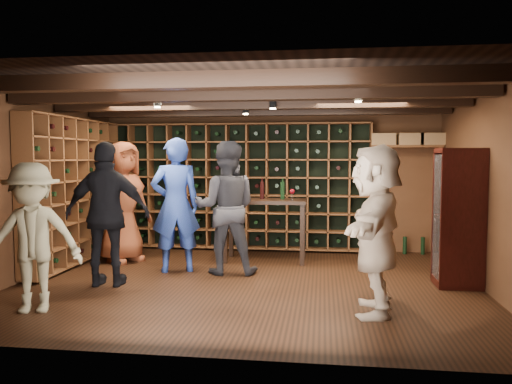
# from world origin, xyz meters

# --- Properties ---
(ground) EXTENTS (6.00, 6.00, 0.00)m
(ground) POSITION_xyz_m (0.00, 0.00, 0.00)
(ground) COLOR black
(ground) RESTS_ON ground
(room_shell) EXTENTS (6.00, 6.00, 6.00)m
(room_shell) POSITION_xyz_m (0.00, 0.05, 2.42)
(room_shell) COLOR #51301C
(room_shell) RESTS_ON ground
(wine_rack_back) EXTENTS (4.65, 0.30, 2.20)m
(wine_rack_back) POSITION_xyz_m (-0.52, 2.33, 1.15)
(wine_rack_back) COLOR brown
(wine_rack_back) RESTS_ON ground
(wine_rack_left) EXTENTS (0.30, 2.65, 2.20)m
(wine_rack_left) POSITION_xyz_m (-2.83, 0.82, 1.15)
(wine_rack_left) COLOR brown
(wine_rack_left) RESTS_ON ground
(crate_shelf) EXTENTS (1.20, 0.32, 2.07)m
(crate_shelf) POSITION_xyz_m (2.41, 2.32, 1.57)
(crate_shelf) COLOR brown
(crate_shelf) RESTS_ON ground
(display_cabinet) EXTENTS (0.55, 0.50, 1.75)m
(display_cabinet) POSITION_xyz_m (2.71, 0.20, 0.86)
(display_cabinet) COLOR black
(display_cabinet) RESTS_ON ground
(man_blue_shirt) EXTENTS (0.83, 0.69, 1.94)m
(man_blue_shirt) POSITION_xyz_m (-1.13, 0.53, 0.97)
(man_blue_shirt) COLOR navy
(man_blue_shirt) RESTS_ON ground
(man_grey_suit) EXTENTS (0.99, 0.81, 1.89)m
(man_grey_suit) POSITION_xyz_m (-0.38, 0.52, 0.95)
(man_grey_suit) COLOR black
(man_grey_suit) RESTS_ON ground
(guest_red_floral) EXTENTS (1.00, 1.12, 1.91)m
(guest_red_floral) POSITION_xyz_m (-2.15, 1.08, 0.96)
(guest_red_floral) COLOR maroon
(guest_red_floral) RESTS_ON ground
(guest_woman_black) EXTENTS (1.13, 0.55, 1.87)m
(guest_woman_black) POSITION_xyz_m (-1.76, -0.38, 0.93)
(guest_woman_black) COLOR black
(guest_woman_black) RESTS_ON ground
(guest_khaki) EXTENTS (1.17, 0.87, 1.61)m
(guest_khaki) POSITION_xyz_m (-2.10, -1.52, 0.81)
(guest_khaki) COLOR #817959
(guest_khaki) RESTS_ON ground
(guest_beige) EXTENTS (0.74, 1.73, 1.80)m
(guest_beige) POSITION_xyz_m (1.55, -1.07, 0.90)
(guest_beige) COLOR #C0A68D
(guest_beige) RESTS_ON ground
(tasting_table) EXTENTS (1.32, 0.66, 1.27)m
(tasting_table) POSITION_xyz_m (0.07, 1.44, 0.86)
(tasting_table) COLOR black
(tasting_table) RESTS_ON ground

